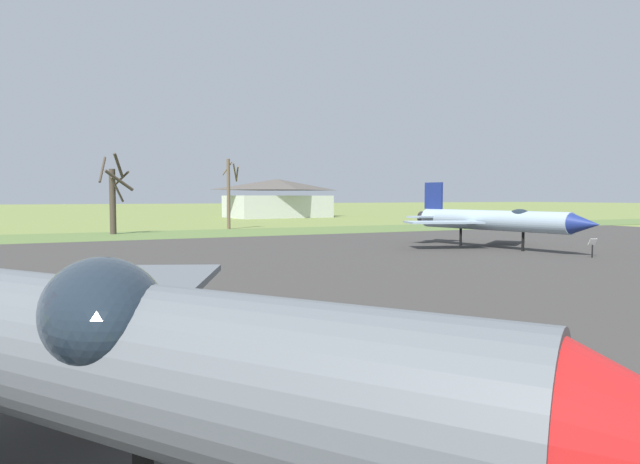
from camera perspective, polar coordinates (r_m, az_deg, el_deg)
name	(u,v)px	position (r m, az deg, el deg)	size (l,w,h in m)	color
asphalt_apron	(396,280)	(24.31, 7.71, -4.77)	(97.33, 54.54, 0.05)	#383533
grass_verge_strip	(204,234)	(55.10, -11.59, -0.16)	(157.33, 12.00, 0.06)	#536B37
jet_fighter_rear_left	(493,220)	(39.97, 17.07, 1.18)	(11.51, 14.16, 4.62)	#8EA3B2
info_placard_rear_left	(592,246)	(35.99, 25.75, -1.31)	(0.51, 0.33, 1.15)	black
bare_tree_center	(114,195)	(56.10, -20.08, 3.56)	(3.10, 3.45, 7.58)	#42382D
bare_tree_right_of_center	(229,191)	(62.97, -9.12, 4.11)	(1.77, 2.04, 7.69)	brown
visitor_building	(277,199)	(98.15, -4.31, 3.37)	(18.10, 12.10, 6.62)	beige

